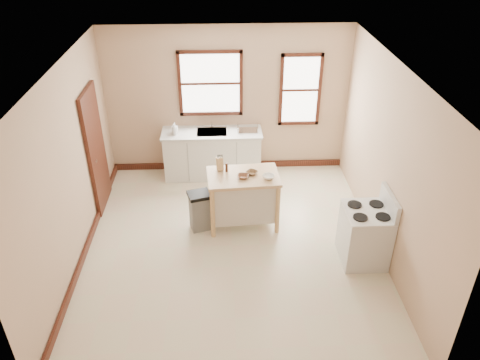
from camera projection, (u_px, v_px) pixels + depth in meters
name	position (u px, v px, depth m)	size (l,w,h in m)	color
floor	(232.00, 246.00, 7.27)	(5.00, 5.00, 0.00)	beige
ceiling	(230.00, 70.00, 5.82)	(5.00, 5.00, 0.00)	white
wall_back	(227.00, 101.00, 8.68)	(4.50, 0.04, 2.80)	tan
wall_left	(68.00, 171.00, 6.46)	(0.04, 5.00, 2.80)	tan
wall_right	(389.00, 164.00, 6.63)	(0.04, 5.00, 2.80)	tan
window_main	(210.00, 84.00, 8.47)	(1.17, 0.06, 1.22)	black
window_side	(300.00, 90.00, 8.61)	(0.77, 0.06, 1.37)	black
door_left	(96.00, 150.00, 7.75)	(0.06, 0.90, 2.10)	black
baseboard_back	(228.00, 165.00, 9.35)	(4.50, 0.04, 0.12)	black
baseboard_left	(87.00, 247.00, 7.15)	(0.04, 5.00, 0.12)	black
sink_counter	(213.00, 154.00, 8.90)	(1.86, 0.62, 0.92)	silver
faucet	(212.00, 122.00, 8.76)	(0.03, 0.03, 0.22)	silver
soap_bottle_a	(174.00, 129.00, 8.50)	(0.08, 0.08, 0.22)	#B2B2B2
soap_bottle_b	(175.00, 128.00, 8.58)	(0.09, 0.09, 0.20)	#B2B2B2
dish_rack	(248.00, 129.00, 8.67)	(0.38, 0.29, 0.10)	silver
kitchen_island	(243.00, 200.00, 7.54)	(1.12, 0.71, 0.92)	tan
knife_block	(220.00, 164.00, 7.41)	(0.10, 0.10, 0.20)	#E0AF75
pepper_grinder	(227.00, 167.00, 7.37)	(0.04, 0.04, 0.15)	#3F2011
bowl_a	(243.00, 176.00, 7.23)	(0.18, 0.18, 0.04)	brown
bowl_b	(252.00, 173.00, 7.33)	(0.17, 0.17, 0.04)	brown
bowl_c	(268.00, 177.00, 7.21)	(0.18, 0.18, 0.06)	white
trash_bin	(200.00, 211.00, 7.49)	(0.34, 0.29, 0.67)	slate
gas_stove	(366.00, 228.00, 6.73)	(0.69, 0.70, 1.12)	silver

